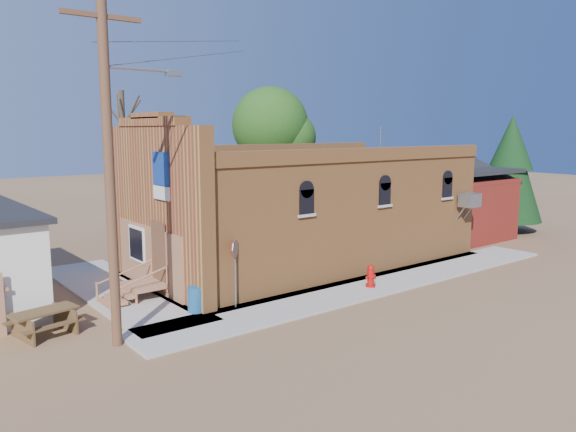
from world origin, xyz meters
TOP-DOWN VIEW (x-y plane):
  - ground at (0.00, 0.00)m, footprint 120.00×120.00m
  - sidewalk_south at (1.50, 0.90)m, footprint 19.00×2.20m
  - sidewalk_west at (-6.30, 6.00)m, footprint 2.60×10.00m
  - brick_bar at (1.64, 5.49)m, footprint 16.40×7.97m
  - red_shed at (11.50, 5.50)m, footprint 5.40×6.40m
  - utility_pole at (-8.14, 1.20)m, footprint 3.12×0.26m
  - tree_bare_near at (-3.00, 13.00)m, footprint 2.80×2.80m
  - tree_leafy at (6.00, 13.50)m, footprint 4.40×4.40m
  - evergreen_tree at (15.50, 4.00)m, footprint 3.60×3.60m
  - fire_hydrant at (1.01, 0.75)m, footprint 0.46×0.44m
  - stop_sign at (-4.07, 1.80)m, footprint 0.47×0.44m
  - trash_barrel at (-5.30, 2.16)m, footprint 0.66×0.66m
  - picnic_table at (-9.50, 3.16)m, footprint 1.94×1.60m

SIDE VIEW (x-z plane):
  - ground at x=0.00m, z-range 0.00..0.00m
  - sidewalk_south at x=1.50m, z-range 0.00..0.08m
  - sidewalk_west at x=-6.30m, z-range 0.00..0.08m
  - picnic_table at x=-9.50m, z-range 0.11..0.83m
  - trash_barrel at x=-5.30m, z-range 0.08..0.87m
  - fire_hydrant at x=1.01m, z-range 0.07..0.88m
  - stop_sign at x=-4.07m, z-range 0.67..2.86m
  - red_shed at x=11.50m, z-range 0.12..4.42m
  - brick_bar at x=1.64m, z-range -0.81..5.49m
  - evergreen_tree at x=15.50m, z-range 0.46..6.96m
  - utility_pole at x=-8.14m, z-range 0.27..9.27m
  - tree_leafy at x=6.00m, z-range 1.86..10.01m
  - tree_bare_near at x=-3.00m, z-range 2.14..9.79m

